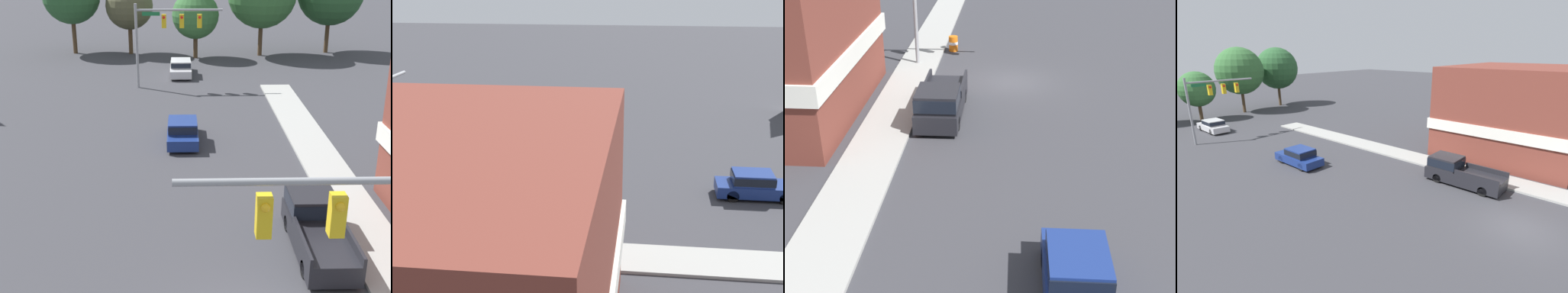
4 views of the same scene
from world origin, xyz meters
TOP-DOWN VIEW (x-y plane):
  - far_signal_assembly at (-3.22, 29.92)m, footprint 6.94×0.49m
  - car_lead at (-1.98, 17.14)m, footprint 1.83×4.47m
  - car_distant at (-2.08, 33.98)m, footprint 1.87×4.74m
  - pickup_truck_parked at (3.31, 5.30)m, footprint 1.97×5.48m
  - backdrop_tree_left_mid at (-7.33, 43.69)m, footprint 4.88×4.88m
  - backdrop_tree_center at (-0.58, 41.42)m, footprint 4.68×4.68m

SIDE VIEW (x-z plane):
  - car_distant at x=-2.08m, z-range 0.03..1.47m
  - car_lead at x=-1.98m, z-range 0.03..1.49m
  - pickup_truck_parked at x=3.31m, z-range -0.02..1.85m
  - backdrop_tree_center at x=-0.58m, z-range 0.96..7.59m
  - far_signal_assembly at x=-3.22m, z-range 1.57..8.31m
  - backdrop_tree_left_mid at x=-7.33m, z-range 1.25..8.67m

